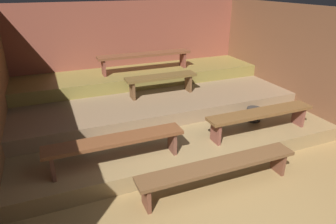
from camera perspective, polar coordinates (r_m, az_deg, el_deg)
ground at (r=5.70m, az=0.84°, el=-5.10°), size 6.35×5.85×0.08m
wall_back at (r=7.58m, az=-6.88°, el=11.58°), size 6.35×0.06×2.29m
wall_right at (r=6.81m, az=23.39°, el=8.49°), size 0.06×5.85×2.29m
platform_lower at (r=6.14m, az=-1.44°, el=-1.11°), size 5.55×3.80×0.26m
platform_middle at (r=6.54m, az=-3.30°, el=2.94°), size 5.55×2.64×0.26m
platform_upper at (r=7.10m, az=-5.25°, el=6.77°), size 5.55×1.22×0.26m
bench_floor_center at (r=4.25m, az=9.61°, el=-10.34°), size 2.35×0.33×0.41m
bench_lower_left at (r=4.32m, az=-9.90°, el=-5.77°), size 1.98×0.33×0.41m
bench_lower_right at (r=5.35m, az=17.16°, el=-0.56°), size 1.98×0.33×0.41m
bench_middle_center at (r=6.17m, az=-1.31°, el=6.20°), size 1.48×0.33×0.41m
bench_upper_center at (r=6.96m, az=-4.41°, el=10.48°), size 2.15×0.33×0.41m
pail_lower at (r=5.89m, az=15.92°, el=-0.41°), size 0.27×0.27×0.26m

